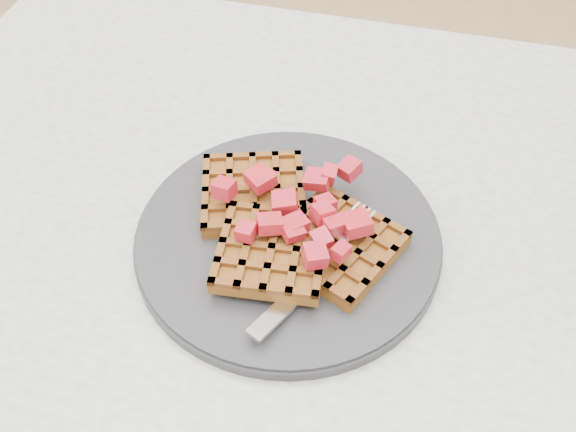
% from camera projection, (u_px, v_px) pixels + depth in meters
% --- Properties ---
extents(table, '(1.20, 0.80, 0.75)m').
position_uv_depth(table, '(380.00, 311.00, 0.72)').
color(table, silver).
rests_on(table, ground).
extents(plate, '(0.30, 0.30, 0.02)m').
position_uv_depth(plate, '(288.00, 237.00, 0.63)').
color(plate, '#252528').
rests_on(plate, table).
extents(waffles, '(0.23, 0.19, 0.03)m').
position_uv_depth(waffles, '(287.00, 228.00, 0.62)').
color(waffles, brown).
rests_on(waffles, plate).
extents(strawberry_pile, '(0.15, 0.15, 0.02)m').
position_uv_depth(strawberry_pile, '(288.00, 206.00, 0.60)').
color(strawberry_pile, maroon).
rests_on(strawberry_pile, waffles).
extents(fork, '(0.10, 0.17, 0.02)m').
position_uv_depth(fork, '(321.00, 267.00, 0.59)').
color(fork, silver).
rests_on(fork, plate).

